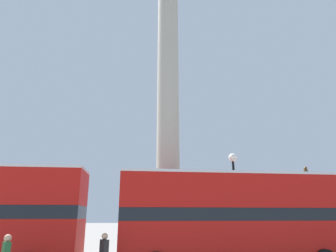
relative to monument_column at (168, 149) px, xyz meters
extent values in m
cube|color=#A39E8E|center=(0.00, 0.00, -6.03)|extent=(5.41, 5.41, 1.23)
cube|color=#A39E8E|center=(0.00, 0.00, -4.80)|extent=(3.90, 3.90, 1.23)
cylinder|color=#A39E8E|center=(0.00, 0.00, 5.28)|extent=(1.52, 1.52, 18.92)
cube|color=#B7140F|center=(2.52, -4.94, -5.31)|extent=(10.48, 2.95, 1.66)
cube|color=black|center=(2.52, -4.94, -4.21)|extent=(10.48, 2.90, 0.55)
cube|color=#B7140F|center=(2.52, -4.94, -3.18)|extent=(10.48, 2.95, 1.50)
cube|color=silver|center=(2.52, -4.94, -2.37)|extent=(10.48, 2.95, 0.12)
cube|color=#A39E8E|center=(11.86, 4.33, -5.11)|extent=(3.76, 3.04, 3.06)
ellipsoid|color=brown|center=(11.86, 4.33, -2.02)|extent=(2.23, 1.44, 1.02)
cone|color=brown|center=(12.83, 4.11, -1.57)|extent=(1.08, 0.76, 1.07)
cylinder|color=brown|center=(11.86, 4.33, -1.06)|extent=(0.36, 0.36, 0.90)
sphere|color=brown|center=(11.86, 4.33, -0.47)|extent=(0.28, 0.28, 0.28)
cylinder|color=brown|center=(12.57, 4.46, -3.06)|extent=(0.20, 0.20, 1.05)
cylinder|color=brown|center=(12.44, 3.91, -3.06)|extent=(0.20, 0.20, 1.05)
cylinder|color=brown|center=(11.28, 4.74, -3.06)|extent=(0.20, 0.20, 1.05)
cylinder|color=brown|center=(11.16, 4.20, -3.06)|extent=(0.20, 0.20, 1.05)
cylinder|color=black|center=(3.70, -2.05, -3.91)|extent=(0.14, 0.14, 5.46)
sphere|color=white|center=(3.70, -2.05, -0.93)|extent=(0.50, 0.50, 0.50)
cube|color=black|center=(-3.02, -7.35, -5.46)|extent=(0.38, 0.49, 0.67)
sphere|color=tan|center=(-3.02, -7.35, -5.01)|extent=(0.23, 0.23, 0.23)
sphere|color=tan|center=(-6.00, -8.54, -4.98)|extent=(0.23, 0.23, 0.23)
camera|label=1|loc=(-1.76, -19.30, -4.30)|focal=32.00mm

